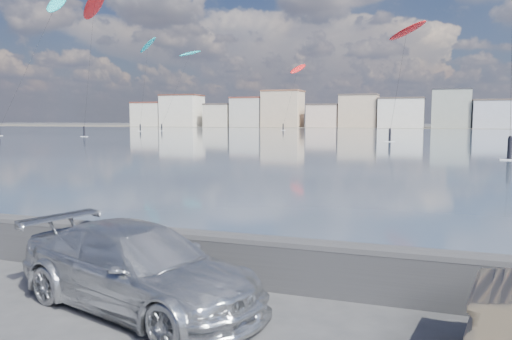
# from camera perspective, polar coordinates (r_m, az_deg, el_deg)

# --- Properties ---
(ground) EXTENTS (700.00, 700.00, 0.00)m
(ground) POSITION_cam_1_polar(r_m,az_deg,el_deg) (8.52, -16.19, -17.35)
(ground) COLOR #333335
(ground) RESTS_ON ground
(bay_water) EXTENTS (500.00, 177.00, 0.00)m
(bay_water) POSITION_cam_1_polar(r_m,az_deg,el_deg) (98.00, 16.65, 3.68)
(bay_water) COLOR #303C51
(bay_water) RESTS_ON ground
(far_shore_strip) EXTENTS (500.00, 60.00, 0.00)m
(far_shore_strip) POSITION_cam_1_polar(r_m,az_deg,el_deg) (206.41, 18.11, 4.66)
(far_shore_strip) COLOR #4C473D
(far_shore_strip) RESTS_ON ground
(seawall) EXTENTS (400.00, 0.36, 1.08)m
(seawall) POSITION_cam_1_polar(r_m,az_deg,el_deg) (10.52, -7.61, -9.31)
(seawall) COLOR #28282B
(seawall) RESTS_ON ground
(far_buildings) EXTENTS (240.79, 13.26, 14.60)m
(far_buildings) POSITION_cam_1_polar(r_m,az_deg,el_deg) (192.38, 18.46, 6.37)
(far_buildings) COLOR beige
(far_buildings) RESTS_ON ground
(car_silver) EXTENTS (5.38, 3.37, 1.45)m
(car_silver) POSITION_cam_1_polar(r_m,az_deg,el_deg) (9.16, -13.30, -10.78)
(car_silver) COLOR silver
(car_silver) RESTS_ON ground
(kitesurfer_1) EXTENTS (5.77, 19.25, 24.18)m
(kitesurfer_1) POSITION_cam_1_polar(r_m,az_deg,el_deg) (153.23, -7.61, 12.91)
(kitesurfer_1) COLOR #19BFBF
(kitesurfer_1) RESTS_ON ground
(kitesurfer_2) EXTENTS (5.08, 12.99, 20.64)m
(kitesurfer_2) POSITION_cam_1_polar(r_m,az_deg,el_deg) (153.80, 4.79, 11.31)
(kitesurfer_2) COLOR red
(kitesurfer_2) RESTS_ON ground
(kitesurfer_4) EXTENTS (5.65, 19.50, 31.57)m
(kitesurfer_4) POSITION_cam_1_polar(r_m,az_deg,el_deg) (121.53, -21.89, 17.09)
(kitesurfer_4) COLOR #19BFBF
(kitesurfer_4) RESTS_ON ground
(kitesurfer_8) EXTENTS (7.33, 9.07, 26.10)m
(kitesurfer_8) POSITION_cam_1_polar(r_m,az_deg,el_deg) (145.59, -12.27, 13.60)
(kitesurfer_8) COLOR #19BFBF
(kitesurfer_8) RESTS_ON ground
(kitesurfer_11) EXTENTS (7.59, 15.13, 18.89)m
(kitesurfer_11) POSITION_cam_1_polar(r_m,az_deg,el_deg) (86.70, 16.84, 14.80)
(kitesurfer_11) COLOR red
(kitesurfer_11) RESTS_ON ground
(kitesurfer_13) EXTENTS (10.29, 13.02, 29.27)m
(kitesurfer_13) POSITION_cam_1_polar(r_m,az_deg,el_deg) (110.09, -17.99, 17.52)
(kitesurfer_13) COLOR red
(kitesurfer_13) RESTS_ON ground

